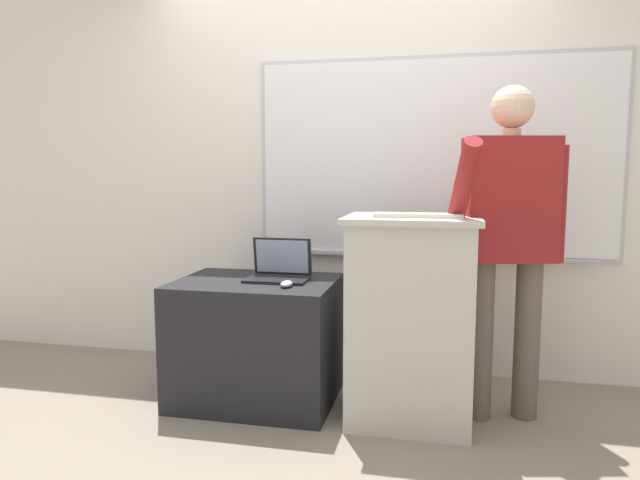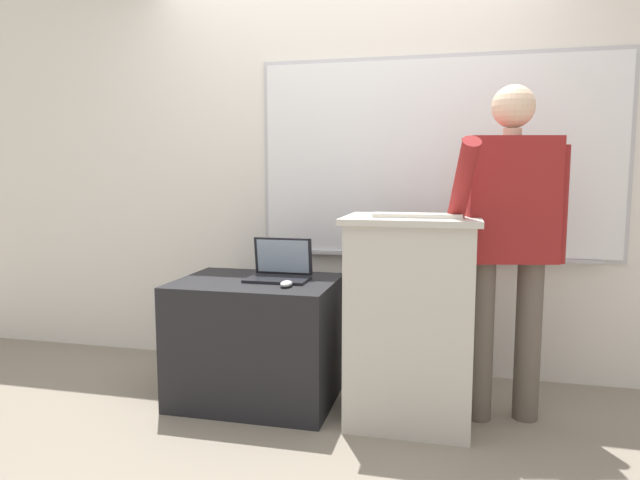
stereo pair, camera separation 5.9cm
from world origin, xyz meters
name	(u,v)px [view 1 (the left image)]	position (x,y,z in m)	size (l,w,h in m)	color
ground_plane	(304,441)	(0.00, 0.00, 0.00)	(30.00, 30.00, 0.00)	gray
back_wall	(350,165)	(0.03, 1.15, 1.32)	(6.40, 0.17, 2.64)	silver
lectern_podium	(411,319)	(0.47, 0.36, 0.53)	(0.67, 0.53, 1.06)	#BCB7AD
side_desk	(257,340)	(-0.38, 0.44, 0.34)	(0.87, 0.66, 0.68)	black
person_presenter	(508,229)	(0.94, 0.48, 0.99)	(0.61, 0.61, 1.70)	brown
laptop	(279,268)	(-0.26, 0.49, 0.74)	(0.34, 0.24, 0.23)	black
wireless_keyboard	(418,215)	(0.50, 0.29, 1.07)	(0.43, 0.13, 0.02)	beige
computer_mouse_by_laptop	(286,284)	(-0.16, 0.30, 0.70)	(0.06, 0.10, 0.03)	#BCBCC1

